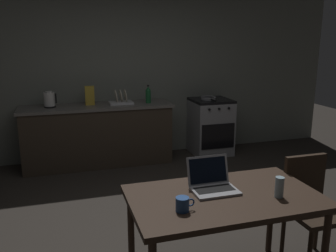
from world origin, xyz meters
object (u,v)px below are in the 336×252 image
(electric_kettle, at_px, (49,100))
(cereal_box, at_px, (90,96))
(bottle, at_px, (148,95))
(frying_pan, at_px, (209,98))
(laptop, at_px, (213,184))
(stove_oven, at_px, (210,126))
(chair, at_px, (310,203))
(drinking_glass, at_px, (279,187))
(dining_table, at_px, (224,205))
(dish_rack, at_px, (121,101))
(coffee_mug, at_px, (183,204))

(electric_kettle, xyz_separation_m, cereal_box, (0.55, 0.02, 0.03))
(bottle, xyz_separation_m, frying_pan, (0.98, 0.02, -0.10))
(laptop, xyz_separation_m, bottle, (0.24, 2.92, 0.21))
(stove_oven, distance_m, chair, 2.96)
(chair, relative_size, electric_kettle, 3.94)
(chair, bearing_deg, electric_kettle, 139.95)
(electric_kettle, xyz_separation_m, bottle, (1.39, -0.05, 0.02))
(frying_pan, xyz_separation_m, cereal_box, (-1.82, 0.05, 0.11))
(cereal_box, bearing_deg, drinking_glass, -73.03)
(stove_oven, distance_m, cereal_box, 1.96)
(dining_table, xyz_separation_m, laptop, (-0.04, 0.11, 0.12))
(drinking_glass, relative_size, dish_rack, 0.42)
(frying_pan, bearing_deg, drinking_glass, -104.66)
(dish_rack, bearing_deg, dining_table, -86.27)
(cereal_box, bearing_deg, electric_kettle, -177.92)
(stove_oven, height_order, frying_pan, frying_pan)
(stove_oven, bearing_deg, bottle, -177.37)
(dining_table, height_order, chair, chair)
(laptop, relative_size, electric_kettle, 1.43)
(chair, relative_size, bottle, 3.32)
(drinking_glass, bearing_deg, dining_table, 158.57)
(laptop, bearing_deg, stove_oven, 58.27)
(dining_table, height_order, frying_pan, frying_pan)
(drinking_glass, relative_size, cereal_box, 0.53)
(chair, bearing_deg, coffee_mug, -151.59)
(dining_table, distance_m, dish_rack, 3.10)
(bottle, distance_m, coffee_mug, 3.23)
(dining_table, xyz_separation_m, electric_kettle, (-1.19, 3.08, 0.31))
(chair, distance_m, bottle, 3.00)
(drinking_glass, bearing_deg, cereal_box, 106.97)
(cereal_box, bearing_deg, laptop, -78.67)
(frying_pan, xyz_separation_m, dish_rack, (-1.38, 0.03, 0.02))
(chair, height_order, electric_kettle, electric_kettle)
(electric_kettle, height_order, dish_rack, electric_kettle)
(bottle, distance_m, frying_pan, 0.98)
(laptop, height_order, frying_pan, laptop)
(coffee_mug, relative_size, drinking_glass, 0.87)
(drinking_glass, height_order, cereal_box, cereal_box)
(dining_table, relative_size, drinking_glass, 9.23)
(bottle, bearing_deg, cereal_box, 175.25)
(stove_oven, distance_m, frying_pan, 0.47)
(stove_oven, xyz_separation_m, dish_rack, (-1.43, 0.00, 0.49))
(dish_rack, bearing_deg, cereal_box, 177.41)
(frying_pan, bearing_deg, chair, -96.43)
(dish_rack, bearing_deg, drinking_glass, -80.39)
(dining_table, relative_size, laptop, 4.17)
(chair, height_order, frying_pan, frying_pan)
(chair, height_order, cereal_box, cereal_box)
(dish_rack, bearing_deg, laptop, -86.98)
(dining_table, bearing_deg, stove_oven, 68.17)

